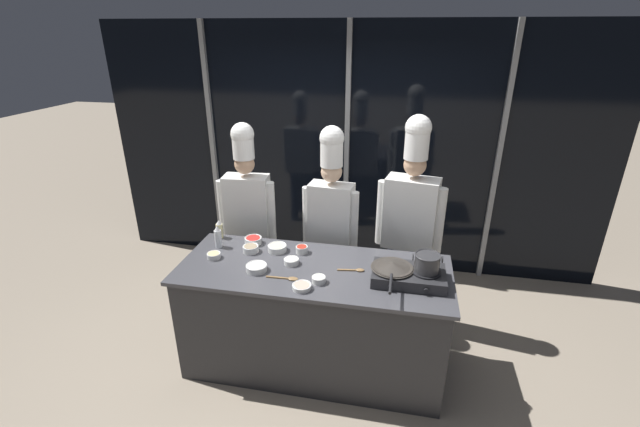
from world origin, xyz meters
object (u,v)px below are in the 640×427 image
object	(u,v)px
squeeze_bottle_oil	(219,229)
chef_line	(411,212)
prep_bowl_ginger	(214,255)
serving_spoon_slotted	(356,270)
prep_bowl_noodles	(277,248)
prep_bowl_bean_sprouts	(319,279)
serving_spoon_solid	(288,278)
chef_head	(247,206)
squeeze_bottle_clear	(218,237)
prep_bowl_shrimp	(302,286)
chef_sous	(331,213)
frying_pan	(392,266)
portable_stove	(408,275)
prep_bowl_bell_pepper	(253,240)
prep_bowl_chili_flakes	(302,249)
prep_bowl_mushrooms	(251,248)
prep_bowl_rice	(256,267)
prep_bowl_garlic	(291,261)
stock_pot	(427,262)

from	to	relation	value
squeeze_bottle_oil	chef_line	bearing A→B (deg)	13.67
prep_bowl_ginger	serving_spoon_slotted	size ratio (longest dim) A/B	0.53
prep_bowl_noodles	prep_bowl_bean_sprouts	size ratio (longest dim) A/B	1.54
serving_spoon_solid	chef_head	world-z (taller)	chef_head
serving_spoon_solid	prep_bowl_noodles	bearing A→B (deg)	116.83
squeeze_bottle_clear	serving_spoon_solid	xyz separation A→B (m)	(0.71, -0.38, -0.08)
prep_bowl_shrimp	chef_line	size ratio (longest dim) A/B	0.07
prep_bowl_shrimp	chef_sous	world-z (taller)	chef_sous
frying_pan	portable_stove	bearing A→B (deg)	2.27
prep_bowl_bell_pepper	serving_spoon_solid	distance (m)	0.66
squeeze_bottle_oil	prep_bowl_ginger	xyz separation A→B (m)	(0.10, -0.35, -0.05)
prep_bowl_chili_flakes	prep_bowl_shrimp	size ratio (longest dim) A/B	0.72
portable_stove	prep_bowl_bean_sprouts	bearing A→B (deg)	-166.91
prep_bowl_bell_pepper	chef_line	xyz separation A→B (m)	(1.30, 0.45, 0.18)
squeeze_bottle_oil	prep_bowl_ginger	world-z (taller)	squeeze_bottle_oil
prep_bowl_shrimp	serving_spoon_slotted	world-z (taller)	prep_bowl_shrimp
prep_bowl_mushrooms	serving_spoon_slotted	xyz separation A→B (m)	(0.88, -0.13, -0.02)
prep_bowl_ginger	serving_spoon_slotted	world-z (taller)	prep_bowl_ginger
prep_bowl_rice	serving_spoon_slotted	size ratio (longest dim) A/B	0.77
serving_spoon_solid	portable_stove	bearing A→B (deg)	9.89
prep_bowl_ginger	prep_bowl_chili_flakes	size ratio (longest dim) A/B	1.10
serving_spoon_slotted	chef_head	world-z (taller)	chef_head
frying_pan	prep_bowl_bell_pepper	world-z (taller)	frying_pan
squeeze_bottle_oil	serving_spoon_solid	bearing A→B (deg)	-35.32
squeeze_bottle_oil	chef_head	bearing A→B (deg)	69.38
portable_stove	prep_bowl_chili_flakes	distance (m)	0.90
serving_spoon_slotted	chef_head	distance (m)	1.31
prep_bowl_ginger	prep_bowl_rice	size ratio (longest dim) A/B	0.69
prep_bowl_mushrooms	prep_bowl_noodles	world-z (taller)	prep_bowl_mushrooms
prep_bowl_noodles	prep_bowl_bell_pepper	bearing A→B (deg)	159.86
squeeze_bottle_oil	prep_bowl_bean_sprouts	distance (m)	1.13
frying_pan	prep_bowl_chili_flakes	world-z (taller)	frying_pan
portable_stove	prep_bowl_bean_sprouts	distance (m)	0.65
prep_bowl_bean_sprouts	prep_bowl_shrimp	xyz separation A→B (m)	(-0.10, -0.10, -0.01)
prep_bowl_mushrooms	prep_bowl_bell_pepper	world-z (taller)	prep_bowl_bell_pepper
frying_pan	prep_bowl_shrimp	distance (m)	0.67
squeeze_bottle_clear	prep_bowl_bean_sprouts	bearing A→B (deg)	-21.87
frying_pan	prep_bowl_chili_flakes	distance (m)	0.79
squeeze_bottle_clear	chef_sous	xyz separation A→B (m)	(0.87, 0.46, 0.09)
prep_bowl_mushrooms	portable_stove	bearing A→B (deg)	-8.72
prep_bowl_garlic	prep_bowl_bell_pepper	bearing A→B (deg)	146.45
portable_stove	frying_pan	bearing A→B (deg)	-177.73
squeeze_bottle_oil	prep_bowl_mushrooms	bearing A→B (deg)	-29.27
prep_bowl_rice	chef_sous	world-z (taller)	chef_sous
serving_spoon_slotted	serving_spoon_solid	distance (m)	0.52
stock_pot	squeeze_bottle_oil	size ratio (longest dim) A/B	1.27
prep_bowl_noodles	chef_line	distance (m)	1.20
portable_stove	chef_sous	bearing A→B (deg)	135.16
prep_bowl_mushrooms	serving_spoon_solid	bearing A→B (deg)	-39.89
frying_pan	prep_bowl_ginger	bearing A→B (deg)	177.99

